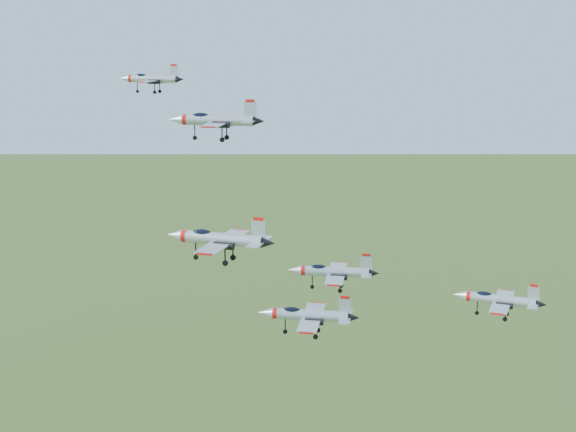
# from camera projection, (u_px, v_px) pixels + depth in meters

# --- Properties ---
(jet_lead) EXTENTS (10.76, 8.83, 2.88)m
(jet_lead) POSITION_uv_depth(u_px,v_px,m) (151.00, 79.00, 124.49)
(jet_lead) COLOR #B6BAC3
(jet_left_high) EXTENTS (13.49, 11.16, 3.61)m
(jet_left_high) POSITION_uv_depth(u_px,v_px,m) (215.00, 120.00, 108.84)
(jet_left_high) COLOR #B6BAC3
(jet_right_high) EXTENTS (13.14, 10.85, 3.51)m
(jet_right_high) POSITION_uv_depth(u_px,v_px,m) (218.00, 238.00, 89.90)
(jet_right_high) COLOR #B6BAC3
(jet_left_low) EXTENTS (13.12, 10.91, 3.51)m
(jet_left_low) POSITION_uv_depth(u_px,v_px,m) (332.00, 271.00, 113.52)
(jet_left_low) COLOR #B6BAC3
(jet_right_low) EXTENTS (13.13, 10.89, 3.51)m
(jet_right_low) POSITION_uv_depth(u_px,v_px,m) (307.00, 315.00, 101.71)
(jet_right_low) COLOR #B6BAC3
(jet_trail) EXTENTS (12.37, 10.30, 3.31)m
(jet_trail) POSITION_uv_depth(u_px,v_px,m) (498.00, 299.00, 107.62)
(jet_trail) COLOR #B6BAC3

